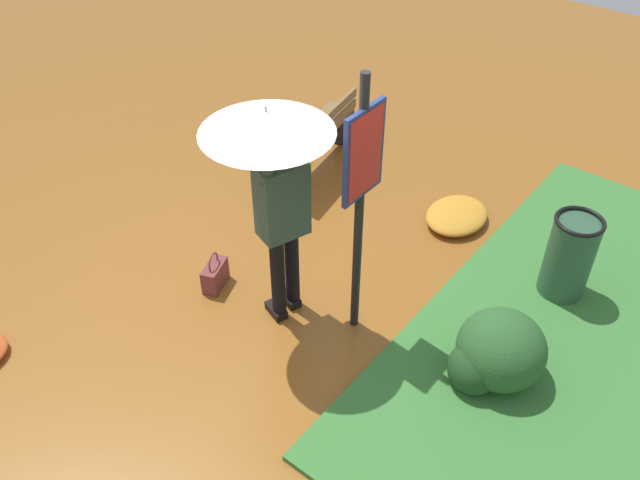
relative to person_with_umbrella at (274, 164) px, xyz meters
The scene contains 8 objects.
ground_plane 1.57m from the person_with_umbrella, 69.25° to the right, with size 18.00×18.00×0.00m, color brown.
person_with_umbrella is the anchor object (origin of this frame).
info_sign_post 0.65m from the person_with_umbrella, 119.81° to the left, with size 0.44×0.07×2.30m.
handbag 1.60m from the person_with_umbrella, 83.34° to the right, with size 0.33×0.24×0.37m.
park_bench 2.56m from the person_with_umbrella, 148.95° to the right, with size 1.41×0.62×0.75m.
trash_bin 2.73m from the person_with_umbrella, 134.78° to the left, with size 0.42×0.42×0.83m.
shrub_cluster 2.20m from the person_with_umbrella, 106.34° to the left, with size 0.75×0.68×0.61m.
leaf_pile_near_person 2.62m from the person_with_umbrella, 166.14° to the left, with size 0.72×0.58×0.16m.
Camera 1 is at (2.88, 3.04, 4.17)m, focal length 37.62 mm.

